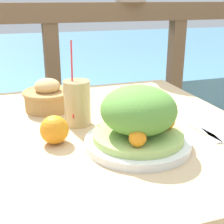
# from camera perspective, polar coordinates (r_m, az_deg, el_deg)

# --- Properties ---
(patio_table) EXTENTS (0.92, 0.90, 0.77)m
(patio_table) POSITION_cam_1_polar(r_m,az_deg,el_deg) (0.94, -3.96, -9.32)
(patio_table) COLOR tan
(patio_table) RESTS_ON ground_plane
(railing_fence) EXTENTS (2.80, 0.08, 1.10)m
(railing_fence) POSITION_cam_1_polar(r_m,az_deg,el_deg) (1.59, -10.74, 6.36)
(railing_fence) COLOR brown
(railing_fence) RESTS_ON ground_plane
(sea_backdrop) EXTENTS (12.00, 4.00, 0.52)m
(sea_backdrop) POSITION_cam_1_polar(r_m,az_deg,el_deg) (4.13, -15.26, 7.34)
(sea_backdrop) COLOR teal
(sea_backdrop) RESTS_ON ground_plane
(salad_plate) EXTENTS (0.27, 0.27, 0.16)m
(salad_plate) POSITION_cam_1_polar(r_m,az_deg,el_deg) (0.76, 4.83, -1.64)
(salad_plate) COLOR silver
(salad_plate) RESTS_ON patio_table
(drink_glass) EXTENTS (0.08, 0.08, 0.24)m
(drink_glass) POSITION_cam_1_polar(r_m,az_deg,el_deg) (0.90, -6.38, 1.68)
(drink_glass) COLOR tan
(drink_glass) RESTS_ON patio_table
(bread_basket) EXTENTS (0.16, 0.16, 0.11)m
(bread_basket) POSITION_cam_1_polar(r_m,az_deg,el_deg) (1.05, -11.61, 2.75)
(bread_basket) COLOR #AD7F47
(bread_basket) RESTS_ON patio_table
(fork) EXTENTS (0.04, 0.18, 0.00)m
(fork) POSITION_cam_1_polar(r_m,az_deg,el_deg) (0.88, 18.03, -4.29)
(fork) COLOR silver
(fork) RESTS_ON patio_table
(knife) EXTENTS (0.04, 0.18, 0.00)m
(knife) POSITION_cam_1_polar(r_m,az_deg,el_deg) (0.92, 16.50, -3.04)
(knife) COLOR silver
(knife) RESTS_ON patio_table
(orange_near_basket) EXTENTS (0.07, 0.07, 0.07)m
(orange_near_basket) POSITION_cam_1_polar(r_m,az_deg,el_deg) (0.80, -10.49, -3.19)
(orange_near_basket) COLOR orange
(orange_near_basket) RESTS_ON patio_table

